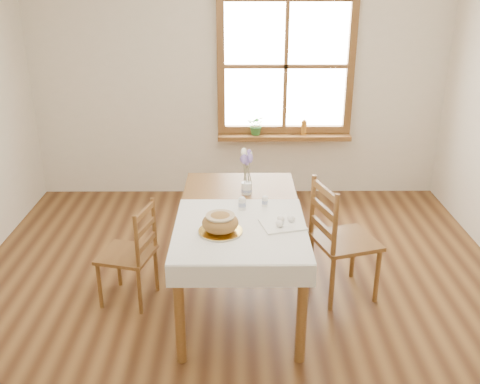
% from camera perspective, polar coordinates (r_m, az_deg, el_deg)
% --- Properties ---
extents(ground, '(5.00, 5.00, 0.00)m').
position_cam_1_polar(ground, '(4.06, 0.03, -13.47)').
color(ground, brown).
rests_on(ground, ground).
extents(room_walls, '(4.60, 5.10, 2.65)m').
position_cam_1_polar(room_walls, '(3.36, 0.03, 10.83)').
color(room_walls, white).
rests_on(room_walls, ground).
extents(window, '(1.46, 0.08, 1.46)m').
position_cam_1_polar(window, '(5.85, 4.90, 13.23)').
color(window, brown).
rests_on(window, ground).
extents(window_sill, '(1.46, 0.20, 0.05)m').
position_cam_1_polar(window_sill, '(5.96, 4.71, 5.89)').
color(window_sill, brown).
rests_on(window_sill, ground).
extents(dining_table, '(0.90, 1.60, 0.75)m').
position_cam_1_polar(dining_table, '(3.98, 0.00, -3.13)').
color(dining_table, brown).
rests_on(dining_table, ground).
extents(table_linen, '(0.91, 0.99, 0.01)m').
position_cam_1_polar(table_linen, '(3.67, 0.03, -3.92)').
color(table_linen, white).
rests_on(table_linen, dining_table).
extents(chair_left, '(0.48, 0.46, 0.81)m').
position_cam_1_polar(chair_left, '(4.17, -12.03, -6.38)').
color(chair_left, brown).
rests_on(chair_left, ground).
extents(chair_right, '(0.58, 0.56, 0.96)m').
position_cam_1_polar(chair_right, '(4.21, 11.19, -4.93)').
color(chair_right, brown).
rests_on(chair_right, ground).
extents(bread_plate, '(0.29, 0.29, 0.02)m').
position_cam_1_polar(bread_plate, '(3.60, -2.10, -4.22)').
color(bread_plate, silver).
rests_on(bread_plate, table_linen).
extents(bread_loaf, '(0.25, 0.25, 0.14)m').
position_cam_1_polar(bread_loaf, '(3.57, -2.12, -3.14)').
color(bread_loaf, olive).
rests_on(bread_loaf, bread_plate).
extents(egg_napkin, '(0.34, 0.30, 0.01)m').
position_cam_1_polar(egg_napkin, '(3.71, 4.56, -3.47)').
color(egg_napkin, white).
rests_on(egg_napkin, table_linen).
extents(eggs, '(0.26, 0.25, 0.05)m').
position_cam_1_polar(eggs, '(3.69, 4.57, -3.04)').
color(eggs, white).
rests_on(eggs, egg_napkin).
extents(salt_shaker, '(0.07, 0.07, 0.10)m').
position_cam_1_polar(salt_shaker, '(3.92, 0.23, -1.20)').
color(salt_shaker, silver).
rests_on(salt_shaker, table_linen).
extents(pepper_shaker, '(0.05, 0.05, 0.08)m').
position_cam_1_polar(pepper_shaker, '(3.98, 2.67, -0.97)').
color(pepper_shaker, silver).
rests_on(pepper_shaker, table_linen).
extents(flower_vase, '(0.10, 0.10, 0.09)m').
position_cam_1_polar(flower_vase, '(4.21, 0.72, 0.32)').
color(flower_vase, silver).
rests_on(flower_vase, dining_table).
extents(lavender_bouquet, '(0.15, 0.15, 0.28)m').
position_cam_1_polar(lavender_bouquet, '(4.14, 0.73, 2.69)').
color(lavender_bouquet, '#7961AD').
rests_on(lavender_bouquet, flower_vase).
extents(potted_plant, '(0.24, 0.26, 0.17)m').
position_cam_1_polar(potted_plant, '(5.91, 1.79, 6.92)').
color(potted_plant, '#33702D').
rests_on(potted_plant, window_sill).
extents(amber_bottle, '(0.07, 0.07, 0.17)m').
position_cam_1_polar(amber_bottle, '(5.95, 6.84, 6.89)').
color(amber_bottle, '#AC6A1F').
rests_on(amber_bottle, window_sill).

